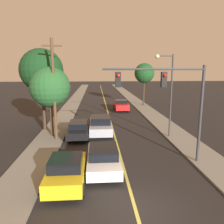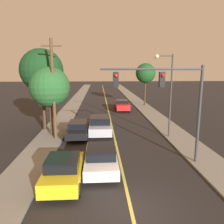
{
  "view_description": "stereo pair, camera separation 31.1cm",
  "coord_description": "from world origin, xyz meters",
  "px_view_note": "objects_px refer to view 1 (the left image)",
  "views": [
    {
      "loc": [
        -1.64,
        -8.3,
        6.02
      ],
      "look_at": [
        0.0,
        13.99,
        1.6
      ],
      "focal_mm": 35.0,
      "sensor_mm": 36.0,
      "label": 1
    },
    {
      "loc": [
        -1.33,
        -8.32,
        6.02
      ],
      "look_at": [
        0.0,
        13.99,
        1.6
      ],
      "focal_mm": 35.0,
      "sensor_mm": 36.0,
      "label": 2
    }
  ],
  "objects_px": {
    "traffic_signal_mast": "(170,93)",
    "streetlamp_right": "(168,85)",
    "car_far_oncoming": "(121,105)",
    "car_outer_lane_second": "(79,128)",
    "car_near_lane_second": "(101,125)",
    "car_near_lane_front": "(103,157)",
    "car_outer_lane_front": "(67,171)",
    "tree_left_near": "(42,71)",
    "tree_right_near": "(144,73)",
    "tree_left_far": "(50,87)",
    "utility_pole_left": "(54,89)"
  },
  "relations": [
    {
      "from": "traffic_signal_mast",
      "to": "streetlamp_right",
      "type": "xyz_separation_m",
      "value": [
        1.65,
        5.42,
        0.08
      ]
    },
    {
      "from": "car_far_oncoming",
      "to": "car_outer_lane_second",
      "type": "bearing_deg",
      "value": 66.93
    },
    {
      "from": "car_near_lane_second",
      "to": "car_near_lane_front",
      "type": "bearing_deg",
      "value": -90.0
    },
    {
      "from": "car_outer_lane_front",
      "to": "tree_left_near",
      "type": "bearing_deg",
      "value": 108.19
    },
    {
      "from": "streetlamp_right",
      "to": "car_outer_lane_front",
      "type": "bearing_deg",
      "value": -135.34
    },
    {
      "from": "car_far_oncoming",
      "to": "tree_right_near",
      "type": "xyz_separation_m",
      "value": [
        4.21,
        3.96,
        4.51
      ]
    },
    {
      "from": "car_near_lane_front",
      "to": "car_far_oncoming",
      "type": "distance_m",
      "value": 19.3
    },
    {
      "from": "car_near_lane_front",
      "to": "streetlamp_right",
      "type": "xyz_separation_m",
      "value": [
        5.74,
        5.94,
        3.9
      ]
    },
    {
      "from": "tree_left_far",
      "to": "tree_right_near",
      "type": "xyz_separation_m",
      "value": [
        11.84,
        16.06,
        0.85
      ]
    },
    {
      "from": "streetlamp_right",
      "to": "utility_pole_left",
      "type": "distance_m",
      "value": 9.57
    },
    {
      "from": "car_far_oncoming",
      "to": "utility_pole_left",
      "type": "height_order",
      "value": "utility_pole_left"
    },
    {
      "from": "tree_left_near",
      "to": "car_far_oncoming",
      "type": "bearing_deg",
      "value": 49.0
    },
    {
      "from": "car_near_lane_front",
      "to": "traffic_signal_mast",
      "type": "distance_m",
      "value": 5.62
    },
    {
      "from": "car_far_oncoming",
      "to": "utility_pole_left",
      "type": "relative_size",
      "value": 0.52
    },
    {
      "from": "car_near_lane_front",
      "to": "car_far_oncoming",
      "type": "height_order",
      "value": "car_far_oncoming"
    },
    {
      "from": "tree_left_near",
      "to": "tree_left_far",
      "type": "relative_size",
      "value": 1.28
    },
    {
      "from": "car_near_lane_front",
      "to": "tree_left_far",
      "type": "bearing_deg",
      "value": 122.2
    },
    {
      "from": "car_near_lane_second",
      "to": "traffic_signal_mast",
      "type": "xyz_separation_m",
      "value": [
        4.09,
        -6.99,
        3.73
      ]
    },
    {
      "from": "car_far_oncoming",
      "to": "tree_left_far",
      "type": "relative_size",
      "value": 0.71
    },
    {
      "from": "utility_pole_left",
      "to": "tree_left_far",
      "type": "distance_m",
      "value": 1.22
    },
    {
      "from": "utility_pole_left",
      "to": "tree_left_near",
      "type": "xyz_separation_m",
      "value": [
        -1.64,
        3.12,
        1.43
      ]
    },
    {
      "from": "car_outer_lane_second",
      "to": "car_near_lane_front",
      "type": "bearing_deg",
      "value": -73.56
    },
    {
      "from": "car_outer_lane_second",
      "to": "tree_left_near",
      "type": "height_order",
      "value": "tree_left_near"
    },
    {
      "from": "tree_left_near",
      "to": "tree_right_near",
      "type": "height_order",
      "value": "tree_left_near"
    },
    {
      "from": "car_near_lane_front",
      "to": "streetlamp_right",
      "type": "relative_size",
      "value": 0.64
    },
    {
      "from": "car_outer_lane_front",
      "to": "utility_pole_left",
      "type": "distance_m",
      "value": 8.56
    },
    {
      "from": "car_outer_lane_second",
      "to": "tree_left_near",
      "type": "distance_m",
      "value": 6.59
    },
    {
      "from": "car_near_lane_second",
      "to": "car_outer_lane_second",
      "type": "height_order",
      "value": "car_near_lane_second"
    },
    {
      "from": "tree_left_near",
      "to": "utility_pole_left",
      "type": "bearing_deg",
      "value": -62.28
    },
    {
      "from": "car_outer_lane_front",
      "to": "car_near_lane_front",
      "type": "bearing_deg",
      "value": 40.48
    },
    {
      "from": "car_outer_lane_front",
      "to": "tree_left_far",
      "type": "distance_m",
      "value": 9.66
    },
    {
      "from": "car_near_lane_front",
      "to": "car_near_lane_second",
      "type": "distance_m",
      "value": 7.51
    },
    {
      "from": "car_near_lane_second",
      "to": "tree_right_near",
      "type": "xyz_separation_m",
      "value": [
        7.48,
        15.47,
        4.47
      ]
    },
    {
      "from": "traffic_signal_mast",
      "to": "utility_pole_left",
      "type": "height_order",
      "value": "utility_pole_left"
    },
    {
      "from": "utility_pole_left",
      "to": "tree_right_near",
      "type": "height_order",
      "value": "utility_pole_left"
    },
    {
      "from": "car_near_lane_second",
      "to": "tree_left_near",
      "type": "xyz_separation_m",
      "value": [
        -5.47,
        1.45,
        5.01
      ]
    },
    {
      "from": "car_outer_lane_front",
      "to": "car_near_lane_second",
      "type": "bearing_deg",
      "value": 77.88
    },
    {
      "from": "traffic_signal_mast",
      "to": "streetlamp_right",
      "type": "height_order",
      "value": "streetlamp_right"
    },
    {
      "from": "utility_pole_left",
      "to": "car_near_lane_second",
      "type": "bearing_deg",
      "value": 23.62
    },
    {
      "from": "traffic_signal_mast",
      "to": "streetlamp_right",
      "type": "bearing_deg",
      "value": 73.1
    },
    {
      "from": "car_near_lane_front",
      "to": "car_outer_lane_second",
      "type": "xyz_separation_m",
      "value": [
        -1.97,
        6.69,
        0.0
      ]
    },
    {
      "from": "car_far_oncoming",
      "to": "tree_left_far",
      "type": "bearing_deg",
      "value": 57.72
    },
    {
      "from": "car_outer_lane_second",
      "to": "tree_left_far",
      "type": "distance_m",
      "value": 4.42
    },
    {
      "from": "car_outer_lane_front",
      "to": "traffic_signal_mast",
      "type": "height_order",
      "value": "traffic_signal_mast"
    },
    {
      "from": "car_near_lane_second",
      "to": "car_far_oncoming",
      "type": "bearing_deg",
      "value": 74.11
    },
    {
      "from": "car_outer_lane_second",
      "to": "tree_left_far",
      "type": "relative_size",
      "value": 0.79
    },
    {
      "from": "car_far_oncoming",
      "to": "tree_left_near",
      "type": "bearing_deg",
      "value": 49.0
    },
    {
      "from": "utility_pole_left",
      "to": "tree_left_far",
      "type": "relative_size",
      "value": 1.36
    },
    {
      "from": "car_near_lane_second",
      "to": "traffic_signal_mast",
      "type": "relative_size",
      "value": 0.77
    },
    {
      "from": "car_far_oncoming",
      "to": "tree_left_far",
      "type": "xyz_separation_m",
      "value": [
        -7.64,
        -12.09,
        3.66
      ]
    }
  ]
}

